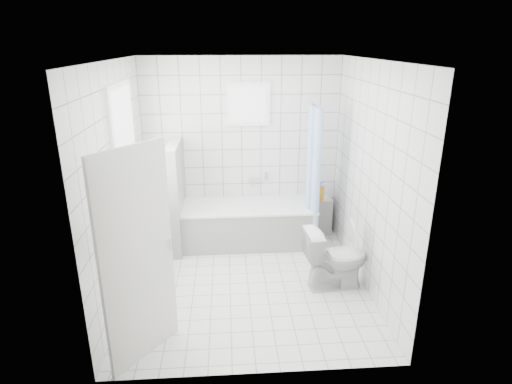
{
  "coord_description": "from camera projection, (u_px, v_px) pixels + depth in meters",
  "views": [
    {
      "loc": [
        -0.22,
        -4.52,
        2.78
      ],
      "look_at": [
        0.13,
        0.35,
        1.05
      ],
      "focal_mm": 30.0,
      "sensor_mm": 36.0,
      "label": 1
    }
  ],
  "objects": [
    {
      "name": "window_back",
      "position": [
        249.0,
        104.0,
        5.92
      ],
      "size": [
        0.5,
        0.01,
        0.5
      ],
      "primitive_type": "cube",
      "color": "white",
      "rests_on": "wall_back"
    },
    {
      "name": "wall_back",
      "position": [
        242.0,
        149.0,
        6.17
      ],
      "size": [
        2.8,
        0.02,
        2.6
      ],
      "primitive_type": "cube",
      "color": "white",
      "rests_on": "ground"
    },
    {
      "name": "curtain_rod",
      "position": [
        314.0,
        104.0,
        5.63
      ],
      "size": [
        0.02,
        0.8,
        0.02
      ],
      "primitive_type": "cylinder",
      "rotation": [
        1.57,
        0.0,
        0.0
      ],
      "color": "silver",
      "rests_on": "wall_back"
    },
    {
      "name": "wall_right",
      "position": [
        370.0,
        179.0,
        4.86
      ],
      "size": [
        0.02,
        3.0,
        2.6
      ],
      "primitive_type": "cube",
      "color": "white",
      "rests_on": "ground"
    },
    {
      "name": "window_sill",
      "position": [
        137.0,
        211.0,
        5.11
      ],
      "size": [
        0.18,
        1.02,
        0.08
      ],
      "primitive_type": "cube",
      "color": "white",
      "rests_on": "wall_left"
    },
    {
      "name": "shower_curtain",
      "position": [
        313.0,
        172.0,
        5.81
      ],
      "size": [
        0.14,
        0.48,
        1.78
      ],
      "primitive_type": null,
      "color": "#4E8DE7",
      "rests_on": "curtain_rod"
    },
    {
      "name": "door",
      "position": [
        138.0,
        258.0,
        3.71
      ],
      "size": [
        0.51,
        0.66,
        2.0
      ],
      "primitive_type": "cube",
      "rotation": [
        0.0,
        0.0,
        -0.64
      ],
      "color": "silver",
      "rests_on": "ground"
    },
    {
      "name": "partition_wall",
      "position": [
        176.0,
        197.0,
        5.9
      ],
      "size": [
        0.15,
        0.85,
        1.5
      ],
      "primitive_type": "cube",
      "color": "white",
      "rests_on": "ground"
    },
    {
      "name": "wall_front",
      "position": [
        257.0,
        241.0,
        3.35
      ],
      "size": [
        2.8,
        0.02,
        2.6
      ],
      "primitive_type": "cube",
      "color": "white",
      "rests_on": "ground"
    },
    {
      "name": "toilet",
      "position": [
        336.0,
        258.0,
        5.02
      ],
      "size": [
        0.77,
        0.49,
        0.75
      ],
      "primitive_type": "imported",
      "rotation": [
        0.0,
        0.0,
        1.67
      ],
      "color": "silver",
      "rests_on": "ground"
    },
    {
      "name": "bathtub",
      "position": [
        249.0,
        224.0,
        6.16
      ],
      "size": [
        1.87,
        0.77,
        0.58
      ],
      "color": "white",
      "rests_on": "ground"
    },
    {
      "name": "ledge_bottles",
      "position": [
        320.0,
        192.0,
        6.3
      ],
      "size": [
        0.15,
        0.17,
        0.27
      ],
      "color": "#168625",
      "rests_on": "tiled_ledge"
    },
    {
      "name": "sill_bottles",
      "position": [
        138.0,
        195.0,
        5.17
      ],
      "size": [
        0.17,
        0.51,
        0.32
      ],
      "color": "#C1609B",
      "rests_on": "window_sill"
    },
    {
      "name": "window_left",
      "position": [
        127.0,
        151.0,
        4.86
      ],
      "size": [
        0.01,
        0.9,
        1.4
      ],
      "primitive_type": "cube",
      "color": "white",
      "rests_on": "wall_left"
    },
    {
      "name": "tub_faucet",
      "position": [
        254.0,
        180.0,
        6.3
      ],
      "size": [
        0.18,
        0.06,
        0.06
      ],
      "primitive_type": "cube",
      "color": "silver",
      "rests_on": "wall_back"
    },
    {
      "name": "ceiling",
      "position": [
        246.0,
        60.0,
        4.33
      ],
      "size": [
        3.0,
        3.0,
        0.0
      ],
      "primitive_type": "plane",
      "rotation": [
        3.14,
        0.0,
        0.0
      ],
      "color": "white",
      "rests_on": "ground"
    },
    {
      "name": "wall_left",
      "position": [
        119.0,
        184.0,
        4.67
      ],
      "size": [
        0.02,
        3.0,
        2.6
      ],
      "primitive_type": "cube",
      "color": "white",
      "rests_on": "ground"
    },
    {
      "name": "ground",
      "position": [
        248.0,
        283.0,
        5.2
      ],
      "size": [
        3.0,
        3.0,
        0.0
      ],
      "primitive_type": "plane",
      "color": "white",
      "rests_on": "ground"
    },
    {
      "name": "tiled_ledge",
      "position": [
        317.0,
        216.0,
        6.48
      ],
      "size": [
        0.4,
        0.24,
        0.55
      ],
      "primitive_type": "cube",
      "color": "white",
      "rests_on": "ground"
    }
  ]
}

